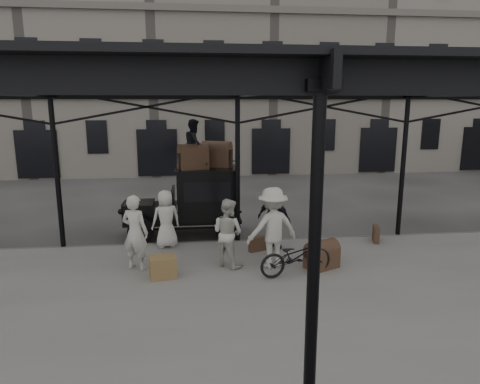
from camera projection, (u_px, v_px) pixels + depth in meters
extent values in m
plane|color=#383533|center=(246.00, 271.00, 10.81)|extent=(120.00, 120.00, 0.00)
cube|color=slate|center=(258.00, 304.00, 8.85)|extent=(28.00, 8.00, 0.15)
cylinder|color=black|center=(238.00, 174.00, 12.31)|extent=(0.14, 0.14, 4.30)
cylinder|color=black|center=(313.00, 290.00, 4.73)|extent=(0.14, 0.14, 4.30)
cube|color=black|center=(238.00, 91.00, 11.82)|extent=(22.00, 0.10, 0.45)
cube|color=black|center=(321.00, 72.00, 4.24)|extent=(22.00, 0.10, 0.45)
cube|color=black|center=(258.00, 77.00, 8.19)|extent=(22.50, 9.00, 0.08)
cube|color=silver|center=(258.00, 73.00, 8.18)|extent=(18.00, 7.00, 0.04)
cube|color=slate|center=(210.00, 56.00, 26.85)|extent=(64.00, 8.00, 14.00)
cylinder|color=black|center=(141.00, 231.00, 12.76)|extent=(0.80, 0.10, 0.80)
cylinder|color=black|center=(146.00, 218.00, 14.16)|extent=(0.80, 0.10, 0.80)
cylinder|color=black|center=(228.00, 228.00, 13.05)|extent=(0.80, 0.10, 0.80)
cylinder|color=black|center=(224.00, 216.00, 14.45)|extent=(0.80, 0.10, 0.80)
cube|color=black|center=(183.00, 219.00, 13.57)|extent=(3.60, 1.25, 0.12)
cube|color=black|center=(140.00, 211.00, 13.36)|extent=(0.90, 1.00, 0.55)
cube|color=black|center=(124.00, 211.00, 13.31)|extent=(0.06, 0.70, 0.55)
cube|color=black|center=(165.00, 207.00, 13.42)|extent=(0.70, 1.30, 0.10)
cube|color=black|center=(207.00, 193.00, 13.48)|extent=(1.80, 1.45, 1.55)
cube|color=black|center=(207.00, 192.00, 12.73)|extent=(1.40, 0.02, 0.60)
cube|color=black|center=(206.00, 168.00, 13.32)|extent=(1.90, 1.55, 0.06)
imported|color=beige|center=(135.00, 232.00, 10.36)|extent=(0.81, 0.69, 1.87)
imported|color=beige|center=(228.00, 233.00, 10.60)|extent=(1.06, 1.04, 1.72)
imported|color=beige|center=(166.00, 219.00, 12.00)|extent=(0.93, 0.76, 1.64)
imported|color=black|center=(274.00, 219.00, 11.77)|extent=(1.05, 1.00, 1.74)
imported|color=beige|center=(272.00, 228.00, 10.49)|extent=(1.45, 1.05, 2.02)
imported|color=black|center=(296.00, 256.00, 10.08)|extent=(1.88, 0.97, 0.94)
imported|color=black|center=(194.00, 144.00, 13.02)|extent=(0.60, 0.76, 1.50)
cube|color=olive|center=(163.00, 267.00, 10.00)|extent=(0.67, 0.55, 0.50)
cube|color=#4D3524|center=(376.00, 234.00, 12.58)|extent=(0.33, 0.62, 0.45)
cube|color=#4D3524|center=(259.00, 244.00, 11.79)|extent=(0.61, 0.37, 0.40)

